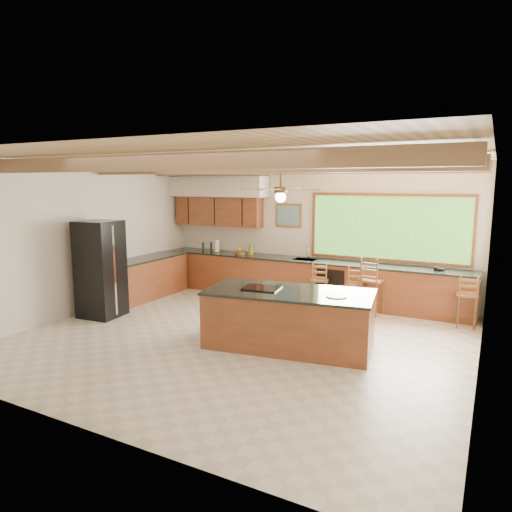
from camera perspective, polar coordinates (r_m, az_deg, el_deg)
The scene contains 9 objects.
ground at distance 7.81m, azimuth -2.01°, elevation -10.27°, with size 7.20×7.20×0.00m, color beige.
room_shell at distance 8.02m, azimuth -0.82°, elevation 6.42°, with size 7.27×6.54×3.02m.
counter_run at distance 10.20m, azimuth 1.02°, elevation -2.90°, with size 7.12×3.10×1.22m.
island at distance 7.35m, azimuth 4.17°, elevation -7.80°, with size 2.77×1.61×0.93m.
refrigerator at distance 9.34m, azimuth -18.86°, elevation -1.56°, with size 0.80×0.78×1.88m.
bar_stool_a at distance 9.54m, azimuth 7.86°, elevation -3.09°, with size 0.44×0.44×0.99m.
bar_stool_b at distance 9.21m, azimuth 14.26°, elevation -3.10°, with size 0.48×0.48×1.16m.
bar_stool_c at distance 9.32m, azimuth 12.34°, elevation -3.61°, with size 0.38×0.38×0.96m.
bar_stool_d at distance 9.02m, azimuth 24.79°, elevation -4.57°, with size 0.42×0.42×0.99m.
Camera 1 is at (3.67, -6.38, 2.60)m, focal length 32.00 mm.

